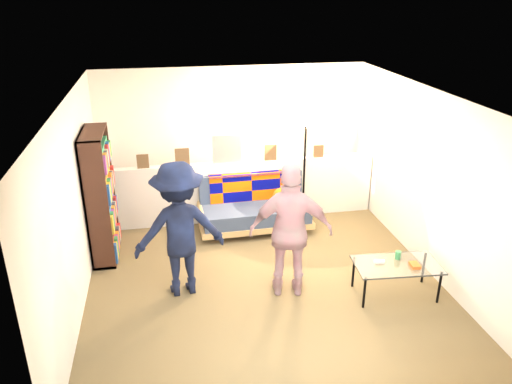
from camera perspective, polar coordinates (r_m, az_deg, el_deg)
The scene contains 10 objects.
ground at distance 6.79m, azimuth 0.64°, elevation -9.50°, with size 5.00×5.00×0.00m, color brown.
room_shell at distance 6.50m, azimuth -0.12°, elevation 5.29°, with size 4.60×5.05×2.45m.
half_wall_ledge at distance 8.14m, azimuth -1.85°, elevation 0.16°, with size 4.45×0.15×1.00m, color silver.
ledge_decor at distance 7.85m, azimuth -3.53°, elevation 4.55°, with size 2.97×0.02×0.45m.
futon_sofa at distance 7.89m, azimuth -0.12°, elevation -1.76°, with size 1.77×0.89×0.75m.
bookshelf at distance 7.24m, azimuth -17.33°, elevation -0.85°, with size 0.30×0.91×1.83m.
coffee_table at distance 6.44m, azimuth 15.86°, elevation -8.13°, with size 1.08×0.65×0.54m.
floor_lamp at distance 7.94m, azimuth 5.68°, elevation 4.72°, with size 0.35×0.31×1.67m.
person_left at distance 6.14m, azimuth -8.75°, elevation -4.26°, with size 1.11×0.64×1.72m, color black.
person_right at distance 6.05m, azimuth 4.00°, elevation -4.51°, with size 1.01×0.42×1.72m, color pink.
Camera 1 is at (-1.15, -5.63, 3.61)m, focal length 35.00 mm.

